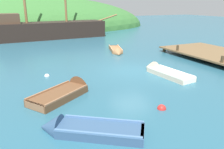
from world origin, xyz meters
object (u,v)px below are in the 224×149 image
(rowboat_outer_left, at_px, (84,131))
(buoy_white, at_px, (47,76))
(sailing_ship, at_px, (45,32))
(rowboat_far, at_px, (116,51))
(rowboat_center, at_px, (162,72))
(buoy_red, at_px, (162,109))
(rowboat_portside, at_px, (68,92))

(rowboat_outer_left, bearing_deg, buoy_white, -54.88)
(sailing_ship, bearing_deg, rowboat_far, -70.42)
(rowboat_center, bearing_deg, rowboat_outer_left, 117.98)
(sailing_ship, xyz_separation_m, buoy_red, (1.14, -22.23, -0.79))
(rowboat_outer_left, height_order, buoy_white, rowboat_outer_left)
(rowboat_outer_left, bearing_deg, rowboat_far, -86.26)
(rowboat_portside, xyz_separation_m, rowboat_outer_left, (-0.37, -3.59, -0.01))
(rowboat_far, distance_m, rowboat_outer_left, 13.49)
(sailing_ship, height_order, rowboat_portside, sailing_ship)
(rowboat_center, height_order, rowboat_outer_left, rowboat_center)
(rowboat_outer_left, distance_m, buoy_white, 6.95)
(rowboat_far, relative_size, rowboat_center, 0.94)
(rowboat_outer_left, relative_size, buoy_white, 11.62)
(sailing_ship, distance_m, rowboat_outer_left, 22.75)
(rowboat_portside, distance_m, buoy_red, 4.51)
(rowboat_far, height_order, rowboat_portside, rowboat_portside)
(rowboat_far, bearing_deg, buoy_red, 0.51)
(rowboat_outer_left, xyz_separation_m, buoy_red, (3.54, 0.38, -0.10))
(buoy_red, xyz_separation_m, buoy_white, (-3.62, 6.57, 0.00))
(sailing_ship, bearing_deg, rowboat_outer_left, -98.66)
(rowboat_far, distance_m, buoy_red, 11.70)
(buoy_white, bearing_deg, rowboat_center, -20.61)
(rowboat_portside, bearing_deg, rowboat_center, -26.24)
(sailing_ship, distance_m, rowboat_far, 11.92)
(buoy_white, bearing_deg, rowboat_far, 33.64)
(rowboat_far, relative_size, rowboat_outer_left, 1.03)
(rowboat_center, bearing_deg, sailing_ship, 7.20)
(buoy_red, bearing_deg, sailing_ship, 92.92)
(buoy_red, bearing_deg, rowboat_far, 73.33)
(rowboat_far, relative_size, buoy_white, 11.94)
(rowboat_center, height_order, buoy_white, rowboat_center)
(rowboat_center, xyz_separation_m, buoy_white, (-6.69, 2.52, -0.08))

